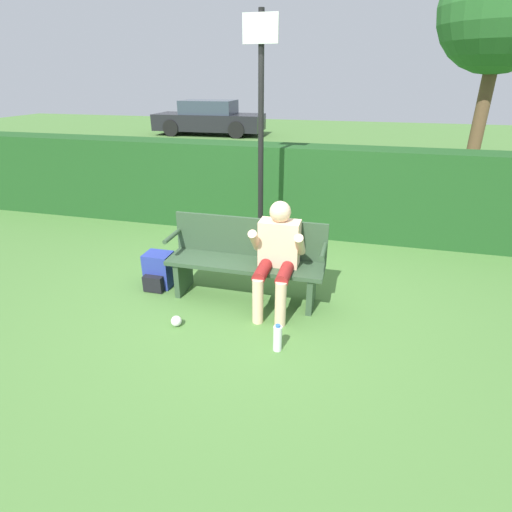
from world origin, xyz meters
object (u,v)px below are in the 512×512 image
person_seated (277,252)px  water_bottle (278,338)px  parked_car (209,118)px  tree (504,8)px  signpost (261,126)px  park_bench (246,259)px  backpack (159,271)px

person_seated → water_bottle: size_ratio=4.26×
parked_car → tree: bearing=-39.3°
signpost → parked_car: (-5.04, 11.51, -1.05)m
park_bench → signpost: 1.75m
park_bench → water_bottle: size_ratio=6.37×
water_bottle → park_bench: bearing=121.2°
park_bench → backpack: 1.09m
backpack → tree: (4.53, 6.04, 3.27)m
person_seated → parked_car: bearing=113.3°
water_bottle → tree: (2.94, 6.89, 3.34)m
park_bench → tree: size_ratio=0.36×
park_bench → parked_car: 13.74m
person_seated → water_bottle: bearing=-77.3°
signpost → parked_car: size_ratio=0.65×
park_bench → person_seated: person_seated is taller
park_bench → backpack: (-1.06, -0.04, -0.26)m
signpost → tree: size_ratio=0.63×
park_bench → water_bottle: 1.08m
water_bottle → signpost: (-0.68, 2.10, 1.58)m
signpost → backpack: bearing=-126.3°
park_bench → parked_car: bearing=112.1°
park_bench → backpack: size_ratio=4.16×
person_seated → backpack: 1.49m
person_seated → signpost: bearing=110.7°
backpack → water_bottle: backpack is taller
signpost → park_bench: bearing=-83.3°
water_bottle → parked_car: (-5.71, 13.61, 0.53)m
water_bottle → parked_car: size_ratio=0.06×
backpack → park_bench: bearing=1.9°
water_bottle → signpost: size_ratio=0.09×
backpack → water_bottle: 1.81m
person_seated → water_bottle: person_seated is taller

